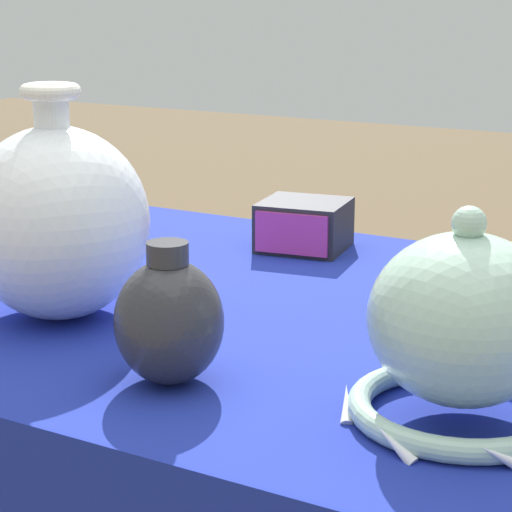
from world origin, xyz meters
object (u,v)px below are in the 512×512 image
Objects in this scene: mosaic_tile_box at (304,225)px; jar_round_charcoal at (169,320)px; vase_tall_bulbous at (57,221)px; vase_dome_bell at (463,334)px.

jar_round_charcoal is at bearing -86.00° from mosaic_tile_box.
vase_tall_bulbous reaches higher than jar_round_charcoal.
mosaic_tile_box is at bearing 75.74° from vase_tall_bulbous.
vase_dome_bell is at bearing -5.53° from vase_tall_bulbous.
jar_round_charcoal is (-0.28, -0.06, -0.02)m from vase_dome_bell.
mosaic_tile_box is (0.11, 0.42, -0.08)m from vase_tall_bulbous.
vase_tall_bulbous is at bearing 155.14° from jar_round_charcoal.
vase_tall_bulbous reaches higher than mosaic_tile_box.
vase_tall_bulbous is 0.26m from jar_round_charcoal.
vase_tall_bulbous is 0.51m from vase_dome_bell.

